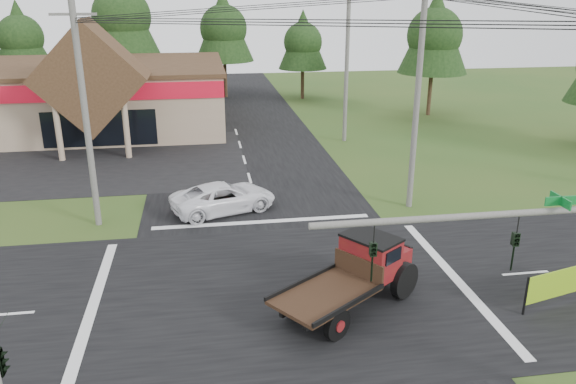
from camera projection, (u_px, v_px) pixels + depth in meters
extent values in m
plane|color=#2B4D1B|center=(283.00, 293.00, 21.40)|extent=(120.00, 120.00, 0.00)
cube|color=black|center=(283.00, 293.00, 21.40)|extent=(12.00, 120.00, 0.02)
cube|color=black|center=(283.00, 293.00, 21.40)|extent=(120.00, 12.00, 0.02)
cube|color=black|center=(31.00, 165.00, 37.02)|extent=(28.00, 14.00, 0.02)
cube|color=#9E836B|center=(37.00, 98.00, 46.11)|extent=(30.00, 15.00, 5.00)
cube|color=#3C2818|center=(33.00, 67.00, 45.24)|extent=(30.40, 15.40, 0.30)
cube|color=#B40D21|center=(5.00, 95.00, 38.55)|extent=(30.00, 0.12, 1.20)
cube|color=#3C2818|center=(91.00, 77.00, 38.13)|extent=(7.78, 4.00, 7.78)
cylinder|color=#9E836B|center=(58.00, 132.00, 37.35)|extent=(0.40, 0.40, 4.00)
cylinder|color=#9E836B|center=(126.00, 129.00, 37.99)|extent=(0.40, 0.40, 4.00)
cube|color=black|center=(100.00, 129.00, 40.33)|extent=(8.00, 0.08, 2.60)
cylinder|color=#595651|center=(480.00, 216.00, 12.90)|extent=(8.00, 0.16, 0.16)
imported|color=black|center=(514.00, 252.00, 13.39)|extent=(0.16, 0.20, 1.00)
imported|color=black|center=(372.00, 262.00, 12.88)|extent=(0.16, 0.20, 1.00)
cube|color=#0C6626|center=(561.00, 201.00, 13.11)|extent=(0.80, 0.04, 0.22)
cylinder|color=#595651|center=(86.00, 120.00, 25.89)|extent=(0.30, 0.30, 10.50)
cube|color=#595651|center=(73.00, 14.00, 24.31)|extent=(2.00, 0.12, 0.12)
cylinder|color=#595651|center=(417.00, 99.00, 28.04)|extent=(0.30, 0.30, 11.50)
cylinder|color=#595651|center=(347.00, 67.00, 41.11)|extent=(0.30, 0.30, 11.20)
cylinder|color=#332316|center=(28.00, 85.00, 56.94)|extent=(0.36, 0.36, 3.50)
cone|color=black|center=(20.00, 34.00, 55.22)|extent=(5.60, 5.60, 6.60)
sphere|color=black|center=(20.00, 37.00, 55.32)|extent=(4.40, 4.40, 4.40)
cylinder|color=#332316|center=(128.00, 79.00, 57.28)|extent=(0.36, 0.36, 4.55)
cone|color=black|center=(121.00, 12.00, 55.05)|extent=(7.28, 7.28, 8.58)
sphere|color=black|center=(121.00, 16.00, 55.18)|extent=(5.72, 5.72, 5.72)
cylinder|color=#332316|center=(225.00, 79.00, 59.78)|extent=(0.36, 0.36, 3.85)
cone|color=black|center=(223.00, 25.00, 57.89)|extent=(6.16, 6.16, 7.26)
sphere|color=black|center=(223.00, 28.00, 58.01)|extent=(4.84, 4.84, 4.84)
cylinder|color=#332316|center=(302.00, 84.00, 59.20)|extent=(0.36, 0.36, 3.15)
cone|color=black|center=(303.00, 39.00, 57.66)|extent=(5.04, 5.04, 5.94)
sphere|color=black|center=(303.00, 42.00, 57.75)|extent=(3.96, 3.96, 3.96)
cylinder|color=#332316|center=(430.00, 94.00, 51.24)|extent=(0.36, 0.36, 3.85)
cone|color=black|center=(435.00, 31.00, 49.35)|extent=(6.16, 6.16, 7.26)
sphere|color=black|center=(435.00, 35.00, 49.47)|extent=(4.84, 4.84, 4.84)
imported|color=white|center=(224.00, 197.00, 29.09)|extent=(5.95, 4.17, 1.51)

